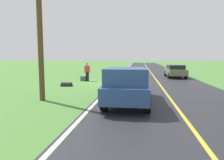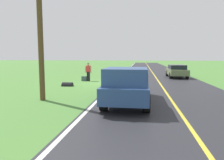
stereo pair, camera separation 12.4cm
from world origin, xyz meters
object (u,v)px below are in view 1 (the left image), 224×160
(hitchhiker_walking, at_px, (87,71))
(sedan_near_oncoming, at_px, (175,71))
(utility_pole_roadside, at_px, (40,23))
(suitcase_carried, at_px, (83,79))
(pickup_truck_passing, at_px, (128,85))

(hitchhiker_walking, distance_m, sedan_near_oncoming, 9.96)
(utility_pole_roadside, bearing_deg, suitcase_carried, -88.97)
(hitchhiker_walking, relative_size, utility_pole_roadside, 0.22)
(suitcase_carried, xyz_separation_m, pickup_truck_passing, (-4.72, 9.12, 0.74))
(utility_pole_roadside, bearing_deg, hitchhiker_walking, -91.73)
(sedan_near_oncoming, bearing_deg, suitcase_carried, 26.52)
(pickup_truck_passing, distance_m, sedan_near_oncoming, 14.48)
(hitchhiker_walking, relative_size, pickup_truck_passing, 0.32)
(pickup_truck_passing, xyz_separation_m, utility_pole_roadside, (4.56, -0.33, 3.06))
(pickup_truck_passing, height_order, sedan_near_oncoming, pickup_truck_passing)
(hitchhiker_walking, bearing_deg, sedan_near_oncoming, -152.59)
(pickup_truck_passing, xyz_separation_m, sedan_near_oncoming, (-4.55, -13.74, -0.21))
(suitcase_carried, bearing_deg, utility_pole_roadside, 6.63)
(suitcase_carried, relative_size, sedan_near_oncoming, 0.10)
(sedan_near_oncoming, relative_size, utility_pole_roadside, 0.55)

